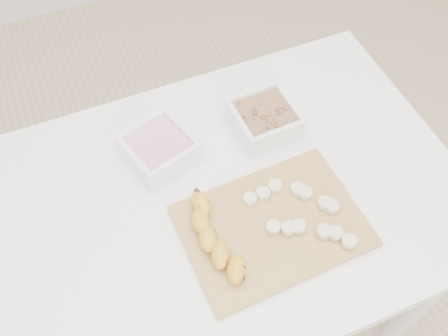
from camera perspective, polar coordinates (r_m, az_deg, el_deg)
name	(u,v)px	position (r m, az deg, el deg)	size (l,w,h in m)	color
ground	(227,309)	(1.75, 0.40, -15.81)	(3.50, 3.50, 0.00)	#C6AD89
table	(229,216)	(1.14, 0.58, -5.53)	(1.00, 0.70, 0.75)	white
bowl_yogurt	(160,149)	(1.09, -7.38, 2.22)	(0.17, 0.17, 0.06)	white
bowl_granola	(264,119)	(1.14, 4.62, 5.62)	(0.14, 0.14, 0.06)	white
cutting_board	(272,226)	(1.02, 5.54, -6.59)	(0.36, 0.26, 0.01)	#B08A41
banana	(216,239)	(0.97, -0.95, -8.11)	(0.05, 0.21, 0.04)	gold
banana_slices	(301,212)	(1.02, 8.77, -4.96)	(0.17, 0.20, 0.02)	beige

